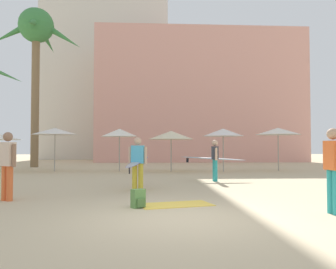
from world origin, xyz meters
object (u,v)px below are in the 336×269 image
Objects in this scene: cafe_umbrella_0 at (55,131)px; cafe_umbrella_4 at (223,132)px; person_mid_right at (214,159)px; person_far_left at (7,163)px; person_mid_left at (333,167)px; cafe_umbrella_2 at (278,131)px; palm_tree_left at (36,37)px; person_mid_center at (138,161)px; beach_towel at (176,205)px; backpack at (138,199)px; cafe_umbrella_1 at (171,135)px; cafe_umbrella_3 at (120,133)px.

cafe_umbrella_0 is 1.06× the size of cafe_umbrella_4.
person_far_left is at bearing -142.23° from person_mid_right.
cafe_umbrella_2 is at bearing -108.69° from person_mid_left.
palm_tree_left is 4.08× the size of person_mid_right.
cafe_umbrella_2 is at bearing -33.57° from person_mid_center.
palm_tree_left is 6.24× the size of person_far_left.
person_mid_right is 7.19m from person_mid_left.
cafe_umbrella_0 is (2.48, -4.33, -6.74)m from palm_tree_left.
person_mid_left is at bearing -22.89° from beach_towel.
palm_tree_left is at bearing 39.32° from person_mid_center.
beach_towel is 0.63× the size of person_mid_right.
beach_towel is 6.18m from person_mid_right.
cafe_umbrella_4 is at bearing 73.89° from person_mid_right.
cafe_umbrella_4 is 5.74× the size of backpack.
cafe_umbrella_1 reaches higher than person_far_left.
cafe_umbrella_4 is 12.87m from person_far_left.
cafe_umbrella_2 is 1.51× the size of beach_towel.
cafe_umbrella_0 reaches higher than beach_towel.
cafe_umbrella_0 reaches higher than person_far_left.
cafe_umbrella_1 is 6.08× the size of backpack.
cafe_umbrella_1 is 5.85m from person_mid_right.
cafe_umbrella_4 is at bearing 72.21° from beach_towel.
person_mid_center is 1.17× the size of person_mid_right.
person_mid_right is at bearing 70.61° from beach_towel.
cafe_umbrella_1 is 1.00× the size of cafe_umbrella_2.
person_mid_right is at bearing -36.84° from cafe_umbrella_0.
cafe_umbrella_2 is 1.46× the size of person_far_left.
cafe_umbrella_3 reaches higher than person_far_left.
person_mid_center is at bearing -22.92° from person_far_left.
person_mid_right is (7.95, -5.95, -1.35)m from cafe_umbrella_0.
person_mid_center is at bearing -49.41° from person_mid_left.
backpack is 0.24× the size of person_mid_left.
person_mid_left reaches higher than person_far_left.
person_far_left is at bearing -19.18° from person_mid_left.
cafe_umbrella_1 is 11.53m from beach_towel.
person_mid_center is at bearing -119.68° from cafe_umbrella_4.
cafe_umbrella_2 is 13.50m from beach_towel.
beach_towel is 3.55m from person_mid_left.
backpack is at bearing -111.18° from cafe_umbrella_4.
cafe_umbrella_1 is 2.96m from cafe_umbrella_3.
cafe_umbrella_0 is at bearing -60.20° from palm_tree_left.
beach_towel is (2.29, -11.72, -2.19)m from cafe_umbrella_3.
person_far_left is (4.14, -15.18, -8.04)m from palm_tree_left.
person_mid_left is (4.02, -0.97, 0.77)m from backpack.
cafe_umbrella_4 is (5.84, -0.69, -0.00)m from cafe_umbrella_3.
cafe_umbrella_3 is 5.77× the size of backpack.
person_mid_center is (7.41, -12.97, -8.09)m from palm_tree_left.
cafe_umbrella_2 is at bearing -16.92° from palm_tree_left.
palm_tree_left reaches higher than cafe_umbrella_0.
cafe_umbrella_3 reaches higher than cafe_umbrella_4.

